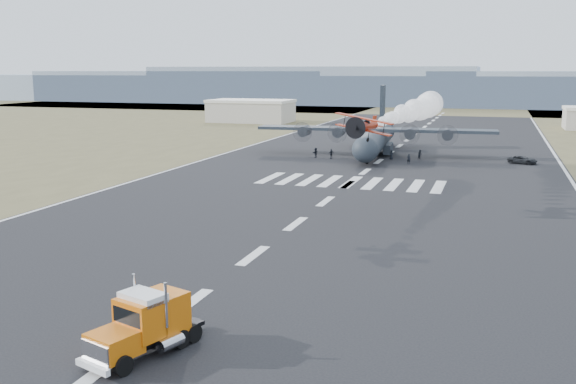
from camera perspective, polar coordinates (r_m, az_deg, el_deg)
The scene contains 21 objects.
ground at distance 44.11m, azimuth -8.81°, elevation -9.81°, with size 500.00×500.00×0.00m, color black.
scrub_far at distance 267.84m, azimuth 14.06°, elevation 7.16°, with size 500.00×80.00×0.00m, color brown.
runway_markings at distance 99.77m, azimuth 6.87°, elevation 1.81°, with size 60.00×260.00×0.01m, color silver, non-canonical shape.
ridge_seg_a at distance 365.93m, azimuth -17.97°, elevation 8.86°, with size 150.00×50.00×13.00m, color #7F90A2.
ridge_seg_b at distance 332.11m, azimuth -8.73°, elevation 9.29°, with size 150.00×50.00×15.00m, color #7F90A2.
ridge_seg_c at distance 308.46m, azimuth 2.27°, elevation 9.48°, with size 150.00×50.00×17.00m, color #7F90A2.
ridge_seg_d at distance 297.47m, azimuth 14.55°, elevation 8.72°, with size 150.00×50.00×13.00m, color #7F90A2.
hangar_left at distance 195.46m, azimuth -3.31°, elevation 7.24°, with size 24.50×14.50×6.70m.
semi_truck at distance 36.81m, azimuth -12.60°, elevation -11.32°, with size 4.53×7.99×3.52m.
aerobatic_biplane at distance 70.20m, azimuth 6.83°, elevation 5.86°, with size 6.50×5.86×2.93m.
smoke_trail at distance 99.78m, azimuth 11.88°, elevation 7.31°, with size 5.62×37.47×4.09m.
transport_aircraft at distance 120.34m, azimuth 7.80°, elevation 4.86°, with size 43.21×35.54×12.47m.
support_vehicle at distance 114.39m, azimuth 20.12°, elevation 2.70°, with size 2.16×4.68×1.30m, color black.
crew_a at distance 109.21m, azimuth 10.68°, elevation 2.91°, with size 0.60×0.50×1.65m, color black.
crew_b at distance 117.80m, azimuth 6.65°, elevation 3.63°, with size 0.88×0.55×1.82m, color black.
crew_c at distance 114.68m, azimuth 7.84°, elevation 3.43°, with size 1.22×0.57×1.90m, color black.
crew_d at distance 113.59m, azimuth 3.87°, elevation 3.40°, with size 1.03×0.53×1.76m, color black.
crew_e at distance 114.11m, azimuth 9.18°, elevation 3.28°, with size 0.79×0.48×1.61m, color black.
crew_f at distance 115.13m, azimuth 2.47°, elevation 3.51°, with size 1.63×0.53×1.76m, color black.
crew_g at distance 112.96m, azimuth 6.56°, elevation 3.29°, with size 0.62×0.51×1.69m, color black.
crew_h at distance 115.25m, azimuth 11.66°, elevation 3.28°, with size 0.80×0.50×1.65m, color black.
Camera 1 is at (18.96, -36.73, 15.42)m, focal length 40.00 mm.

